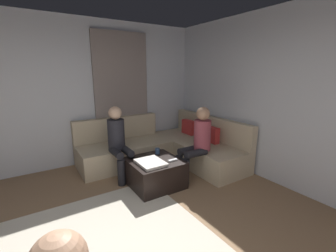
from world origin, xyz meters
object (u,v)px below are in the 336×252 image
object	(u,v)px
ottoman	(155,173)
person_on_couch_back	(198,140)
sectional_couch	(166,148)
coffee_mug	(157,151)
person_on_couch_side	(118,140)
game_remote	(173,160)

from	to	relation	value
ottoman	person_on_couch_back	size ratio (longest dim) A/B	0.63
sectional_couch	ottoman	size ratio (longest dim) A/B	3.36
ottoman	sectional_couch	bearing A→B (deg)	137.32
coffee_mug	person_on_couch_back	size ratio (longest dim) A/B	0.08
coffee_mug	person_on_couch_back	distance (m)	0.69
sectional_couch	person_on_couch_side	distance (m)	1.10
person_on_couch_back	game_remote	bearing A→B (deg)	93.98
coffee_mug	game_remote	distance (m)	0.40
sectional_couch	ottoman	bearing A→B (deg)	-42.68
ottoman	person_on_couch_back	bearing A→B (deg)	78.84
coffee_mug	person_on_couch_side	distance (m)	0.67
ottoman	person_on_couch_side	size ratio (longest dim) A/B	0.63
sectional_couch	coffee_mug	size ratio (longest dim) A/B	26.84
game_remote	person_on_couch_side	bearing A→B (deg)	-143.39
ottoman	person_on_couch_back	distance (m)	0.87
coffee_mug	sectional_couch	bearing A→B (deg)	135.97
ottoman	person_on_couch_back	xyz separation A→B (m)	(0.14, 0.73, 0.45)
game_remote	person_on_couch_side	xyz separation A→B (m)	(-0.77, -0.57, 0.23)
sectional_couch	game_remote	distance (m)	1.03
game_remote	person_on_couch_back	xyz separation A→B (m)	(-0.04, 0.51, 0.23)
game_remote	person_on_couch_side	world-z (taller)	person_on_couch_side
sectional_couch	person_on_couch_side	size ratio (longest dim) A/B	2.12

